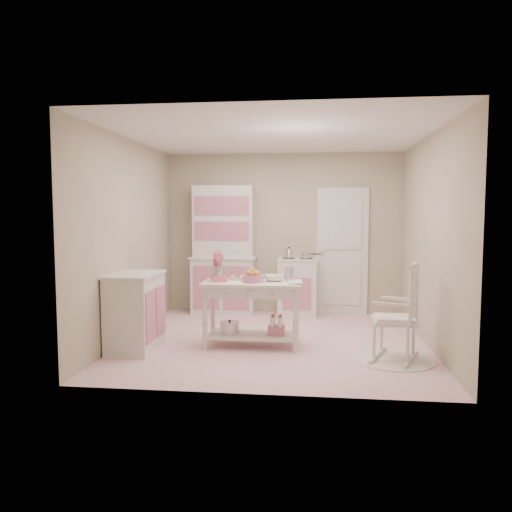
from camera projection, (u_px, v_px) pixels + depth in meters
The scene contains 14 objects.
room_shell at pixel (275, 212), 6.25m from camera, with size 3.84×3.84×2.62m.
door at pixel (342, 251), 8.05m from camera, with size 0.82×0.05×2.04m, color white.
hutch at pixel (223, 250), 8.06m from camera, with size 1.06×0.50×2.08m, color white.
stove at pixel (297, 287), 7.92m from camera, with size 0.62×0.57×0.92m, color white.
base_cabinet at pixel (135, 311), 5.97m from camera, with size 0.54×0.84×0.92m, color white.
lace_rug at pixel (393, 359), 5.58m from camera, with size 0.92×0.92×0.01m, color white.
rocking_chair at pixel (395, 311), 5.53m from camera, with size 0.48×0.72×1.10m, color white.
work_table at pixel (252, 314), 6.12m from camera, with size 1.20×0.60×0.80m, color white.
stand_mixer at pixel (218, 267), 6.13m from camera, with size 0.20×0.28×0.34m, color #E56080.
cookie_tray at pixel (242, 279), 6.28m from camera, with size 0.34×0.24×0.02m, color silver.
bread_basket at pixel (253, 279), 6.03m from camera, with size 0.25×0.25×0.09m, color #C5718F.
mixing_bowl at pixel (274, 278), 6.13m from camera, with size 0.25×0.25×0.08m, color white.
metal_pitcher at pixel (289, 274), 6.18m from camera, with size 0.10×0.10×0.17m, color silver.
recipe_book at pixel (288, 283), 5.91m from camera, with size 0.16×0.22×0.02m, color white.
Camera 1 is at (0.48, -6.26, 1.64)m, focal length 35.00 mm.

